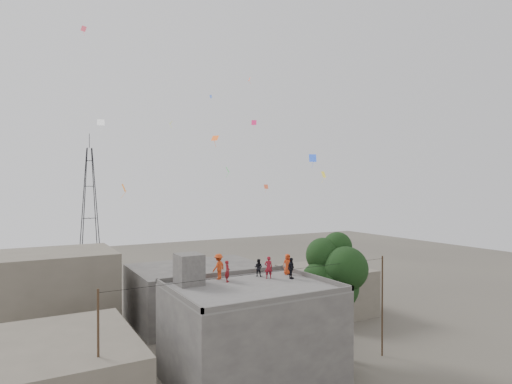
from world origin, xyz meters
TOP-DOWN VIEW (x-y plane):
  - ground at (0.00, 0.00)m, footprint 140.00×140.00m
  - main_building at (0.00, 0.00)m, footprint 10.00×8.00m
  - parapet at (0.00, 0.00)m, footprint 10.00×8.00m
  - stair_head_box at (-3.20, 2.60)m, footprint 1.60×1.80m
  - neighbor_west at (-11.00, 2.00)m, footprint 8.00×10.00m
  - neighbor_north at (2.00, 14.00)m, footprint 12.00×9.00m
  - neighbor_northwest at (-10.00, 16.00)m, footprint 9.00×8.00m
  - neighbor_east at (14.00, 10.00)m, footprint 7.00×8.00m
  - tree at (7.37, 0.60)m, footprint 4.90×4.60m
  - utility_line at (0.50, -1.25)m, footprint 20.12×0.62m
  - transmission_tower at (-4.00, 40.00)m, footprint 2.97×2.97m
  - person_red_adult at (2.27, 1.61)m, footprint 0.64×0.51m
  - person_orange_child at (4.19, 2.11)m, footprint 0.81×0.61m
  - person_dark_child at (2.00, 2.57)m, footprint 0.75×0.77m
  - person_dark_adult at (3.58, 0.75)m, footprint 0.92×0.74m
  - person_orange_adult at (-0.85, 3.11)m, footprint 1.31×1.11m
  - person_red_child at (-0.70, 2.02)m, footprint 0.55×0.62m
  - kites at (1.05, 6.46)m, footprint 17.55×15.63m

SIDE VIEW (x-z plane):
  - ground at x=0.00m, z-range 0.00..0.00m
  - neighbor_west at x=-11.00m, z-range 0.00..4.00m
  - neighbor_east at x=14.00m, z-range 0.00..4.40m
  - neighbor_north at x=2.00m, z-range 0.00..5.00m
  - main_building at x=0.00m, z-range 0.00..6.10m
  - neighbor_northwest at x=-10.00m, z-range 0.00..7.00m
  - utility_line at x=0.50m, z-range 0.13..7.53m
  - tree at x=7.37m, z-range 1.55..10.65m
  - parapet at x=0.00m, z-range 6.10..6.40m
  - person_dark_child at x=2.00m, z-range 6.10..7.35m
  - person_red_child at x=-0.70m, z-range 6.10..7.53m
  - person_dark_adult at x=3.58m, z-range 6.10..7.57m
  - person_orange_child at x=4.19m, z-range 6.10..7.60m
  - person_red_adult at x=2.27m, z-range 6.10..7.64m
  - person_orange_adult at x=-0.85m, z-range 6.10..7.86m
  - stair_head_box at x=-3.20m, z-range 6.10..8.10m
  - transmission_tower at x=-4.00m, z-range -0.93..19.07m
  - kites at x=1.05m, z-range 10.50..21.35m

